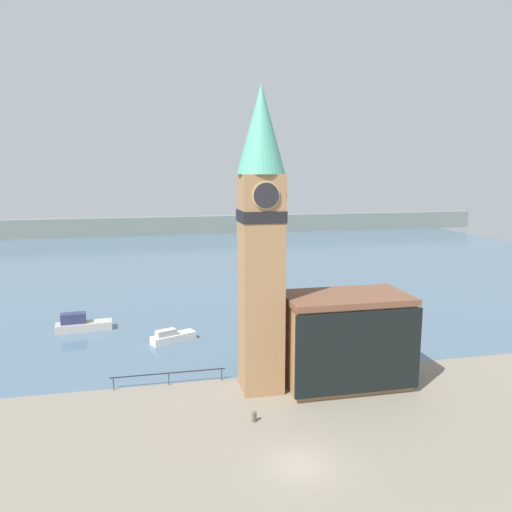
{
  "coord_description": "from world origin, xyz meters",
  "views": [
    {
      "loc": [
        -8.56,
        -26.66,
        17.8
      ],
      "look_at": [
        -0.94,
        8.34,
        11.61
      ],
      "focal_mm": 35.0,
      "sensor_mm": 36.0,
      "label": 1
    }
  ],
  "objects_px": {
    "boat_near": "(172,337)",
    "mooring_bollard_near": "(254,416)",
    "clock_tower": "(261,234)",
    "pier_building": "(346,340)",
    "boat_far": "(81,324)"
  },
  "relations": [
    {
      "from": "boat_near",
      "to": "mooring_bollard_near",
      "type": "relative_size",
      "value": 6.23
    },
    {
      "from": "clock_tower",
      "to": "boat_far",
      "type": "distance_m",
      "value": 27.87
    },
    {
      "from": "boat_near",
      "to": "mooring_bollard_near",
      "type": "xyz_separation_m",
      "value": [
        4.92,
        -18.34,
        -0.11
      ]
    },
    {
      "from": "boat_near",
      "to": "mooring_bollard_near",
      "type": "distance_m",
      "value": 18.99
    },
    {
      "from": "pier_building",
      "to": "boat_far",
      "type": "height_order",
      "value": "pier_building"
    },
    {
      "from": "pier_building",
      "to": "clock_tower",
      "type": "bearing_deg",
      "value": 174.93
    },
    {
      "from": "clock_tower",
      "to": "pier_building",
      "type": "height_order",
      "value": "clock_tower"
    },
    {
      "from": "clock_tower",
      "to": "boat_far",
      "type": "height_order",
      "value": "clock_tower"
    },
    {
      "from": "boat_near",
      "to": "boat_far",
      "type": "height_order",
      "value": "boat_far"
    },
    {
      "from": "pier_building",
      "to": "boat_far",
      "type": "xyz_separation_m",
      "value": [
        -23.48,
        19.63,
        -3.14
      ]
    },
    {
      "from": "boat_far",
      "to": "mooring_bollard_near",
      "type": "distance_m",
      "value": 28.39
    },
    {
      "from": "pier_building",
      "to": "boat_near",
      "type": "distance_m",
      "value": 19.65
    },
    {
      "from": "clock_tower",
      "to": "boat_far",
      "type": "bearing_deg",
      "value": 130.75
    },
    {
      "from": "boat_near",
      "to": "mooring_bollard_near",
      "type": "bearing_deg",
      "value": -99.49
    },
    {
      "from": "pier_building",
      "to": "boat_near",
      "type": "xyz_separation_m",
      "value": [
        -13.7,
        13.69,
        -3.34
      ]
    }
  ]
}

